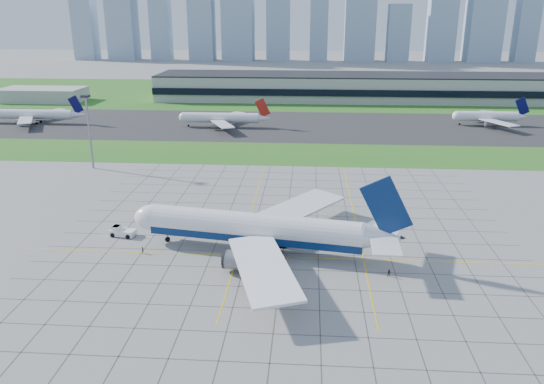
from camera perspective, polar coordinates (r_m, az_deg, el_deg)
The scene contains 16 objects.
ground at distance 120.81m, azimuth 1.16°, elevation -6.60°, with size 1400.00×1400.00×0.00m, color gray.
grass_median at distance 205.78m, azimuth 2.45°, elevation 4.12°, with size 700.00×35.00×0.04m, color #236D1F.
asphalt_taxiway at distance 259.38m, azimuth 2.82°, elevation 7.16°, with size 700.00×75.00×0.04m, color #383838.
grass_far at distance 367.83m, azimuth 3.24°, elevation 10.55°, with size 700.00×145.00×0.04m, color #236D1F.
apron_markings at distance 130.89m, azimuth 1.60°, elevation -4.53°, with size 120.00×130.00×0.03m.
terminal at distance 343.59m, azimuth 10.00°, elevation 11.06°, with size 260.00×43.00×15.80m.
service_block at distance 362.56m, azimuth -23.47°, elevation 9.59°, with size 50.00×25.00×8.00m, color #B7B7B2.
light_mast at distance 193.00m, azimuth -19.14°, elevation 7.06°, with size 2.50×2.50×25.60m.
city_skyline at distance 629.38m, azimuth 2.94°, elevation 19.29°, with size 523.00×32.40×160.00m.
airliner at distance 119.73m, azimuth -1.64°, elevation -3.97°, with size 63.34×63.66×20.06m.
pushback_tug at distance 134.48m, azimuth -15.86°, elevation -4.12°, with size 9.07×3.98×2.49m.
crew_near at distance 123.93m, azimuth -13.74°, elevation -6.09°, with size 0.57×0.38×1.58m, color black.
crew_far at distance 112.84m, azimuth 12.48°, elevation -8.52°, with size 0.80×0.63×1.66m, color black.
distant_jet_0 at distance 289.55m, azimuth -24.42°, elevation 7.63°, with size 48.38×42.66×14.08m.
distant_jet_1 at distance 255.92m, azimuth -5.39°, elevation 7.96°, with size 41.60×42.66×14.08m.
distant_jet_2 at distance 278.94m, azimuth 22.24°, elevation 7.55°, with size 33.79×42.66×14.08m.
Camera 1 is at (5.29, -109.18, 51.45)m, focal length 35.00 mm.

